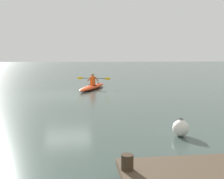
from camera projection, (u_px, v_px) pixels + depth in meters
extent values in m
plane|color=#384742|center=(68.00, 95.00, 15.17)|extent=(160.00, 160.00, 0.00)
ellipsoid|color=red|center=(92.00, 87.00, 17.94)|extent=(2.24, 4.16, 0.28)
torus|color=black|center=(92.00, 85.00, 17.86)|extent=(0.79, 0.79, 0.04)
cylinder|color=black|center=(98.00, 83.00, 19.13)|extent=(0.18, 0.18, 0.02)
cylinder|color=#E04C14|center=(93.00, 81.00, 17.96)|extent=(0.35, 0.35, 0.55)
sphere|color=#936B4C|center=(93.00, 75.00, 17.91)|extent=(0.21, 0.21, 0.21)
cylinder|color=black|center=(94.00, 78.00, 18.14)|extent=(1.80, 0.77, 0.03)
ellipsoid|color=gold|center=(80.00, 78.00, 18.39)|extent=(0.38, 0.19, 0.17)
ellipsoid|color=gold|center=(108.00, 79.00, 17.88)|extent=(0.38, 0.19, 0.17)
cylinder|color=#936B4C|center=(89.00, 79.00, 18.10)|extent=(0.32, 0.16, 0.34)
cylinder|color=#936B4C|center=(97.00, 79.00, 17.95)|extent=(0.24, 0.27, 0.34)
cylinder|color=#382B1E|center=(127.00, 173.00, 4.42)|extent=(0.20, 0.20, 0.62)
sphere|color=silver|center=(181.00, 128.00, 7.48)|extent=(0.45, 0.45, 0.45)
torus|color=#333338|center=(181.00, 119.00, 7.45)|extent=(0.12, 0.12, 0.02)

